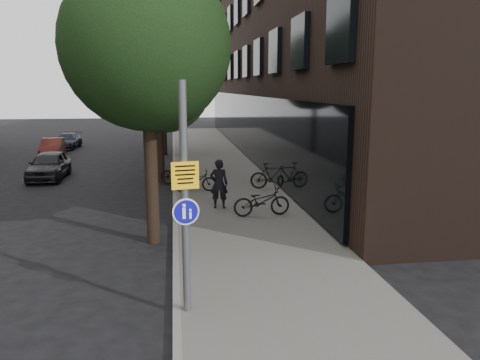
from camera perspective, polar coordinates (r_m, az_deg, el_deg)
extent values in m
plane|color=black|center=(9.42, 5.03, -15.61)|extent=(120.00, 120.00, 0.00)
cube|color=#5C5A55|center=(18.78, -1.09, -1.66)|extent=(4.50, 60.00, 0.12)
cube|color=slate|center=(18.65, -7.97, -1.84)|extent=(0.15, 60.00, 0.13)
cube|color=black|center=(32.29, 11.62, 19.47)|extent=(12.00, 40.00, 18.00)
cylinder|color=black|center=(12.96, -10.71, -0.75)|extent=(0.36, 0.36, 3.20)
sphere|color=black|center=(12.74, -11.33, 15.77)|extent=(4.40, 4.40, 4.40)
sphere|color=black|center=(13.48, -9.25, 11.32)|extent=(2.64, 2.64, 2.64)
cylinder|color=black|center=(21.35, -9.72, 3.94)|extent=(0.36, 0.36, 3.20)
sphere|color=black|center=(21.21, -10.06, 13.90)|extent=(5.00, 5.00, 5.00)
sphere|color=black|center=(21.98, -8.84, 11.23)|extent=(3.00, 3.00, 3.00)
cylinder|color=black|center=(30.30, -9.28, 6.06)|extent=(0.36, 0.36, 3.20)
sphere|color=black|center=(30.20, -9.50, 13.07)|extent=(5.00, 5.00, 5.00)
sphere|color=black|center=(30.98, -8.65, 11.19)|extent=(3.00, 3.00, 3.00)
cylinder|color=#595B5E|center=(8.47, -6.75, -2.50)|extent=(0.14, 0.14, 4.25)
cube|color=#FFB80D|center=(8.37, -6.82, 0.65)|extent=(0.49, 0.11, 0.49)
cylinder|color=#0F0E9C|center=(8.51, -6.72, -3.73)|extent=(0.43, 0.09, 0.43)
cylinder|color=white|center=(8.51, -6.72, -3.73)|extent=(0.49, 0.10, 0.49)
imported|color=black|center=(16.16, -2.58, -0.46)|extent=(0.68, 0.50, 1.71)
imported|color=black|center=(15.24, 2.65, -2.59)|extent=(1.90, 0.76, 0.98)
imported|color=black|center=(19.28, 3.95, 0.49)|extent=(1.87, 0.87, 1.09)
imported|color=black|center=(18.88, -5.48, -0.08)|extent=(1.69, 0.59, 0.89)
imported|color=black|center=(20.23, -7.46, 0.81)|extent=(1.74, 0.96, 1.00)
imported|color=black|center=(23.80, -22.25, 1.70)|extent=(1.61, 3.86, 1.30)
imported|color=#531D17|center=(31.35, -21.88, 3.68)|extent=(1.56, 3.58, 1.14)
imported|color=black|center=(35.29, -20.33, 4.48)|extent=(1.66, 3.73, 1.06)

